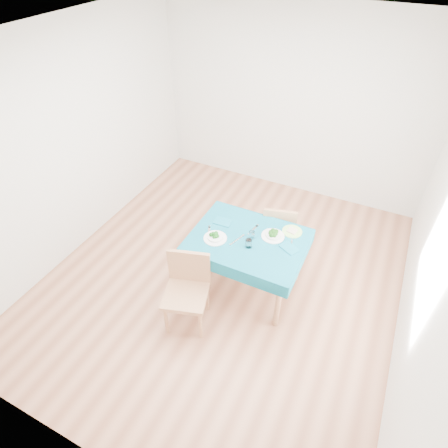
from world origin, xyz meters
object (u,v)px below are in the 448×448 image
at_px(bowl_far, 273,234).
at_px(chair_far, 279,225).
at_px(bowl_near, 215,236).
at_px(side_plate, 292,231).
at_px(table, 247,263).
at_px(chair_near, 185,287).

bearing_deg(bowl_far, chair_far, 99.09).
xyz_separation_m(bowl_near, side_plate, (0.71, 0.47, -0.03)).
bearing_deg(table, bowl_near, -154.63).
height_order(bowl_near, bowl_far, same).
distance_m(table, chair_far, 0.70).
bearing_deg(side_plate, table, -140.90).
relative_size(chair_near, side_plate, 5.06).
xyz_separation_m(table, bowl_far, (0.23, 0.15, 0.42)).
xyz_separation_m(chair_far, bowl_near, (-0.46, -0.83, 0.31)).
bearing_deg(table, side_plate, 39.10).
relative_size(chair_far, bowl_near, 3.86).
bearing_deg(bowl_near, table, 25.37).
xyz_separation_m(table, side_plate, (0.39, 0.32, 0.38)).
height_order(table, chair_near, chair_near).
height_order(table, bowl_near, bowl_near).
bearing_deg(chair_far, bowl_far, 84.99).
bearing_deg(chair_far, table, 63.97).
distance_m(chair_near, bowl_near, 0.63).
bearing_deg(side_plate, chair_near, -125.90).
height_order(chair_near, bowl_near, chair_near).
bearing_deg(bowl_near, chair_near, -94.86).
relative_size(bowl_near, side_plate, 1.15).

